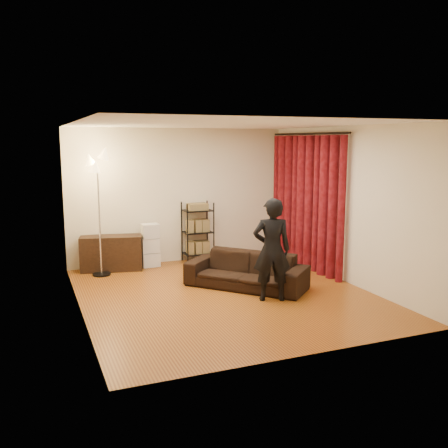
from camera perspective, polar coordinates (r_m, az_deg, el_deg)
name	(u,v)px	position (r m, az deg, el deg)	size (l,w,h in m)	color
floor	(225,294)	(8.13, 0.13, -8.04)	(5.00, 5.00, 0.00)	#9A5E20
ceiling	(225,124)	(7.76, 0.14, 11.34)	(5.00, 5.00, 0.00)	white
wall_back	(179,196)	(10.18, -5.15, 3.26)	(5.00, 5.00, 0.00)	beige
wall_front	(309,241)	(5.63, 9.73, -1.93)	(5.00, 5.00, 0.00)	beige
wall_left	(77,220)	(7.30, -16.46, 0.44)	(5.00, 5.00, 0.00)	beige
wall_right	(345,205)	(8.92, 13.68, 2.14)	(5.00, 5.00, 0.00)	beige
curtain_rod	(308,134)	(9.73, 9.59, 10.14)	(0.04, 0.04, 2.65)	black
curtain	(305,202)	(9.79, 9.28, 2.48)	(0.22, 2.65, 2.55)	maroon
sofa	(246,271)	(8.43, 2.57, -5.34)	(2.01, 0.78, 0.59)	black
person	(272,250)	(7.68, 5.48, -2.95)	(0.58, 0.38, 1.60)	black
media_cabinet	(111,253)	(9.76, -12.75, -3.26)	(1.14, 0.43, 0.67)	black
storage_boxes	(150,245)	(9.89, -8.43, -2.41)	(0.34, 0.28, 0.86)	silver
wire_shelf	(198,232)	(10.16, -3.03, -0.93)	(0.56, 0.39, 1.22)	black
floor_lamp	(99,215)	(9.30, -14.08, 0.96)	(0.40, 0.40, 2.23)	silver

